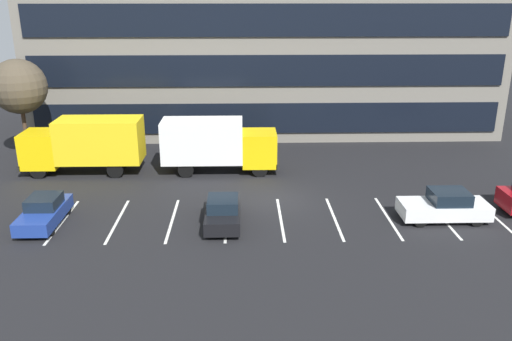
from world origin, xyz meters
The scene contains 9 objects.
ground_plane centered at (0.00, 0.00, 0.00)m, with size 120.00×120.00×0.00m, color black.
office_building centered at (0.00, 17.95, 9.00)m, with size 36.77×12.80×18.00m.
lot_markings centered at (0.00, -2.63, 0.00)m, with size 22.54×5.40×0.01m.
box_truck_yellow centered at (-3.57, 4.94, 1.94)m, with size 7.43×2.46×3.45m.
box_truck_yellow_all centered at (-12.00, 5.03, 2.00)m, with size 7.65×2.53×3.55m.
sedan_navy centered at (-11.94, -2.94, 0.68)m, with size 1.69×4.03×1.44m.
sedan_white centered at (8.37, -2.97, 0.75)m, with size 4.45×1.86×1.59m.
sedan_black centered at (-2.95, -3.17, 0.70)m, with size 1.72×4.11×1.47m.
bare_tree centered at (-17.00, 8.20, 5.06)m, with size 3.69×3.69×6.93m.
Camera 1 is at (-1.95, -27.30, 11.16)m, focal length 36.63 mm.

